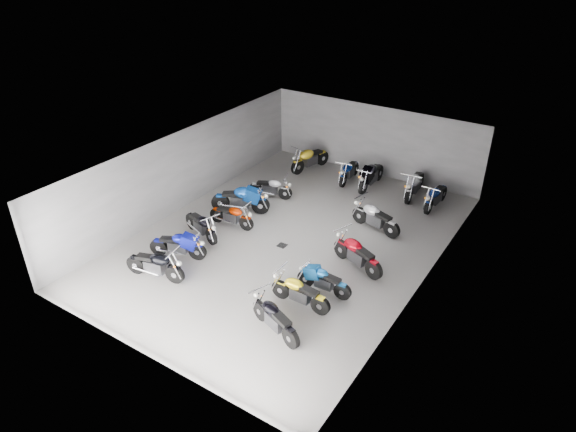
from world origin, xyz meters
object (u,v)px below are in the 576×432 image
object	(u,v)px
motorcycle_left_d	(232,215)
drain_grate	(282,245)
motorcycle_left_e	(241,199)
motorcycle_back_f	(436,196)
motorcycle_left_b	(178,245)
motorcycle_left_a	(155,265)
motorcycle_back_d	(371,175)
motorcycle_left_f	(271,188)
motorcycle_right_b	(299,292)
motorcycle_right_f	(375,218)
motorcycle_right_c	(323,280)
motorcycle_left_c	(201,225)
motorcycle_right_d	(357,254)
motorcycle_back_c	(349,171)
motorcycle_right_a	(275,318)
motorcycle_back_e	(415,184)
motorcycle_back_b	(310,159)

from	to	relation	value
motorcycle_left_d	drain_grate	bearing A→B (deg)	82.50
motorcycle_left_d	motorcycle_left_e	size ratio (longest dim) A/B	0.87
motorcycle_back_f	motorcycle_left_b	bearing A→B (deg)	56.81
motorcycle_left_a	motorcycle_back_d	size ratio (longest dim) A/B	0.91
motorcycle_left_d	motorcycle_back_f	bearing A→B (deg)	128.96
motorcycle_left_e	motorcycle_back_f	size ratio (longest dim) A/B	1.07
motorcycle_left_d	motorcycle_left_f	world-z (taller)	motorcycle_left_d
motorcycle_right_b	motorcycle_right_f	xyz separation A→B (m)	(0.03, 5.33, 0.03)
motorcycle_left_d	motorcycle_right_b	size ratio (longest dim) A/B	0.96
motorcycle_left_b	motorcycle_right_c	xyz separation A→B (m)	(5.14, 1.00, -0.05)
motorcycle_right_b	motorcycle_left_c	bearing A→B (deg)	74.72
drain_grate	motorcycle_left_f	bearing A→B (deg)	130.69
drain_grate	motorcycle_right_c	size ratio (longest dim) A/B	0.17
motorcycle_left_b	motorcycle_right_d	world-z (taller)	motorcycle_right_d
motorcycle_left_c	motorcycle_left_e	distance (m)	2.29
motorcycle_left_a	motorcycle_back_f	xyz separation A→B (m)	(5.97, 9.65, -0.01)
drain_grate	motorcycle_right_b	bearing A→B (deg)	-47.57
drain_grate	motorcycle_left_a	bearing A→B (deg)	-121.49
motorcycle_right_c	motorcycle_back_c	xyz separation A→B (m)	(-3.03, 7.67, 0.05)
motorcycle_right_d	motorcycle_back_f	bearing A→B (deg)	11.64
motorcycle_right_a	motorcycle_back_c	xyz separation A→B (m)	(-2.79, 10.00, 0.00)
motorcycle_right_c	motorcycle_back_e	bearing A→B (deg)	-1.70
motorcycle_right_f	motorcycle_back_b	distance (m)	5.96
motorcycle_back_e	drain_grate	bearing A→B (deg)	63.32
motorcycle_left_a	motorcycle_left_e	bearing A→B (deg)	173.02
motorcycle_right_c	motorcycle_right_f	distance (m)	4.39
motorcycle_right_b	motorcycle_back_c	size ratio (longest dim) A/B	0.98
motorcycle_left_f	motorcycle_back_f	xyz separation A→B (m)	(6.10, 2.92, 0.04)
motorcycle_back_b	motorcycle_left_e	bearing A→B (deg)	103.44
motorcycle_right_c	motorcycle_back_e	world-z (taller)	motorcycle_back_e
motorcycle_right_a	motorcycle_left_c	bearing A→B (deg)	80.81
motorcycle_right_d	motorcycle_right_f	size ratio (longest dim) A/B	0.99
motorcycle_left_a	motorcycle_right_d	distance (m)	6.60
motorcycle_left_b	motorcycle_left_c	distance (m)	1.48
drain_grate	motorcycle_right_b	size ratio (longest dim) A/B	0.16
motorcycle_left_c	motorcycle_right_d	distance (m)	5.81
motorcycle_back_b	motorcycle_back_f	distance (m)	6.22
motorcycle_right_a	motorcycle_right_c	distance (m)	2.34
motorcycle_left_e	motorcycle_back_e	world-z (taller)	motorcycle_left_e
motorcycle_right_a	motorcycle_back_d	world-z (taller)	motorcycle_back_d
motorcycle_right_f	motorcycle_left_c	bearing A→B (deg)	140.36
motorcycle_left_e	motorcycle_right_f	xyz separation A→B (m)	(5.05, 1.64, -0.05)
motorcycle_right_b	motorcycle_left_e	bearing A→B (deg)	53.84
drain_grate	motorcycle_left_e	world-z (taller)	motorcycle_left_e
motorcycle_back_b	motorcycle_back_e	size ratio (longest dim) A/B	0.97
motorcycle_left_c	motorcycle_right_a	size ratio (longest dim) A/B	1.00
motorcycle_left_c	motorcycle_back_c	distance (m)	7.59
motorcycle_right_f	motorcycle_back_e	distance (m)	3.48
motorcycle_left_b	motorcycle_left_d	world-z (taller)	motorcycle_left_b
motorcycle_right_c	motorcycle_left_f	bearing A→B (deg)	46.74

